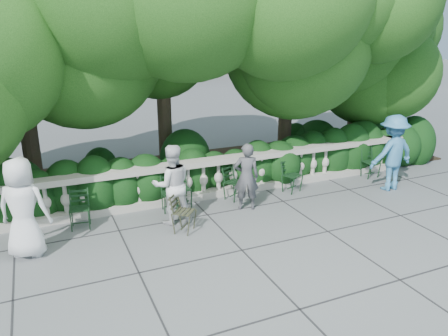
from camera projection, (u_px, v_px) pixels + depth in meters
name	position (u px, v px, depth m)	size (l,w,h in m)	color
ground	(243.00, 225.00, 9.42)	(90.00, 90.00, 0.00)	#54575C
balustrade	(211.00, 178.00, 10.84)	(12.00, 0.44, 1.00)	#9E998E
shrub_hedge	(195.00, 182.00, 12.03)	(15.00, 2.60, 1.70)	black
tree_canopy	(214.00, 31.00, 11.23)	(15.04, 6.52, 6.78)	#3F3023
chair_a	(81.00, 231.00, 9.16)	(0.44, 0.48, 0.84)	black
chair_b	(184.00, 209.00, 10.26)	(0.44, 0.48, 0.84)	black
chair_c	(173.00, 213.00, 10.02)	(0.44, 0.48, 0.84)	black
chair_d	(239.00, 200.00, 10.75)	(0.44, 0.48, 0.84)	black
chair_e	(296.00, 193.00, 11.23)	(0.44, 0.48, 0.84)	black
chair_f	(373.00, 178.00, 12.30)	(0.44, 0.48, 0.84)	black
chair_weathered	(191.00, 232.00, 9.10)	(0.44, 0.48, 0.84)	black
person_businessman	(23.00, 208.00, 7.92)	(0.93, 0.60, 1.90)	white
person_woman_grey	(246.00, 177.00, 10.04)	(0.58, 0.38, 1.59)	#444449
person_casual_man	(172.00, 185.00, 9.30)	(0.85, 0.66, 1.75)	silver
person_older_blue	(392.00, 153.00, 11.21)	(1.28, 0.73, 1.98)	teal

